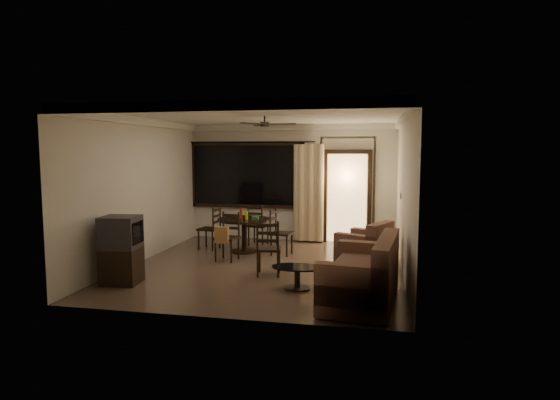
% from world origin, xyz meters
% --- Properties ---
extents(ground, '(5.50, 5.50, 0.00)m').
position_xyz_m(ground, '(0.00, 0.00, 0.00)').
color(ground, '#7F6651').
rests_on(ground, ground).
extents(room_shell, '(5.50, 6.70, 5.50)m').
position_xyz_m(room_shell, '(0.59, 1.77, 1.83)').
color(room_shell, beige).
rests_on(room_shell, ground).
extents(dining_table, '(1.15, 1.15, 0.94)m').
position_xyz_m(dining_table, '(-0.74, 1.20, 0.57)').
color(dining_table, black).
rests_on(dining_table, ground).
extents(dining_chair_west, '(0.47, 0.47, 0.95)m').
position_xyz_m(dining_chair_west, '(-1.57, 1.32, 0.28)').
color(dining_chair_west, black).
rests_on(dining_chair_west, ground).
extents(dining_chair_east, '(0.47, 0.47, 0.95)m').
position_xyz_m(dining_chair_east, '(0.09, 1.09, 0.28)').
color(dining_chair_east, black).
rests_on(dining_chair_east, ground).
extents(dining_chair_south, '(0.47, 0.52, 0.95)m').
position_xyz_m(dining_chair_south, '(-0.86, 0.35, 0.31)').
color(dining_chair_south, black).
rests_on(dining_chair_south, ground).
extents(dining_chair_north, '(0.47, 0.47, 0.95)m').
position_xyz_m(dining_chair_north, '(-0.63, 1.98, 0.28)').
color(dining_chair_north, black).
rests_on(dining_chair_north, ground).
extents(tv_cabinet, '(0.64, 0.58, 1.11)m').
position_xyz_m(tv_cabinet, '(-2.05, -1.53, 0.56)').
color(tv_cabinet, black).
rests_on(tv_cabinet, ground).
extents(sofa, '(1.13, 1.86, 0.94)m').
position_xyz_m(sofa, '(1.88, -1.76, 0.38)').
color(sofa, '#3F211D').
rests_on(sofa, ground).
extents(armchair, '(1.11, 1.11, 0.84)m').
position_xyz_m(armchair, '(1.86, 0.35, 0.35)').
color(armchair, '#3F211D').
rests_on(armchair, ground).
extents(coffee_table, '(0.82, 0.49, 0.36)m').
position_xyz_m(coffee_table, '(0.82, -1.26, 0.24)').
color(coffee_table, black).
rests_on(coffee_table, ground).
extents(side_chair, '(0.49, 0.49, 0.98)m').
position_xyz_m(side_chair, '(0.20, -0.55, 0.29)').
color(side_chair, black).
rests_on(side_chair, ground).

